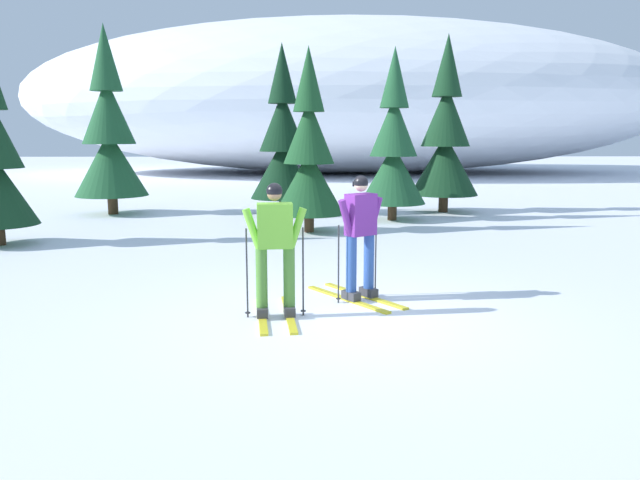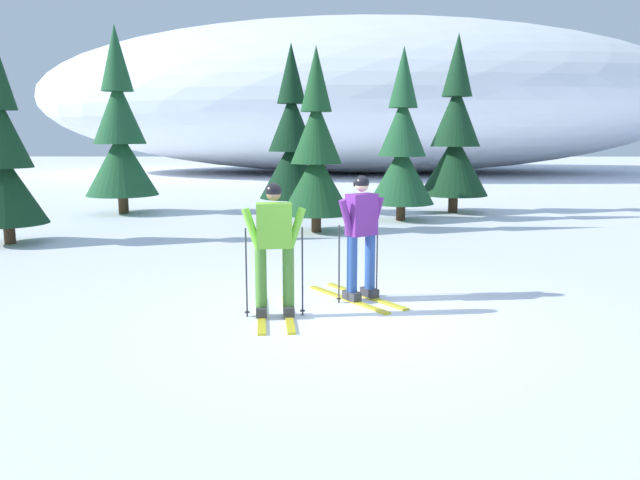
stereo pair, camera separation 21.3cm
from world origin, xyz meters
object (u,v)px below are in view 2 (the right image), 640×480
at_px(skier_lime_jacket, 274,247).
at_px(pine_tree_left, 120,136).
at_px(pine_tree_center_right, 316,156).
at_px(pine_tree_far_left, 3,159).
at_px(pine_tree_right, 402,149).
at_px(skier_purple_jacket, 361,236).
at_px(pine_tree_center_left, 292,144).
at_px(pine_tree_far_right, 455,139).

height_order(skier_lime_jacket, pine_tree_left, pine_tree_left).
height_order(pine_tree_left, pine_tree_center_right, pine_tree_left).
bearing_deg(pine_tree_left, pine_tree_center_right, -31.40).
bearing_deg(pine_tree_left, pine_tree_far_left, -98.63).
bearing_deg(pine_tree_right, pine_tree_left, 169.60).
bearing_deg(skier_lime_jacket, skier_purple_jacket, 36.40).
bearing_deg(pine_tree_right, pine_tree_center_left, 157.93).
height_order(pine_tree_center_left, pine_tree_far_right, pine_tree_far_right).
height_order(skier_lime_jacket, pine_tree_far_left, pine_tree_far_left).
distance_m(pine_tree_far_left, pine_tree_center_right, 6.88).
bearing_deg(pine_tree_center_right, skier_lime_jacket, -93.62).
relative_size(pine_tree_far_left, pine_tree_center_left, 0.88).
height_order(pine_tree_center_left, pine_tree_center_right, pine_tree_center_left).
height_order(pine_tree_left, pine_tree_center_left, pine_tree_left).
bearing_deg(pine_tree_right, pine_tree_far_right, 44.83).
xyz_separation_m(skier_lime_jacket, pine_tree_center_right, (0.45, 7.19, 0.92)).
relative_size(skier_lime_jacket, pine_tree_far_left, 0.40).
height_order(skier_lime_jacket, pine_tree_far_right, pine_tree_far_right).
bearing_deg(skier_purple_jacket, pine_tree_center_left, 98.60).
relative_size(skier_purple_jacket, pine_tree_far_left, 0.41).
xyz_separation_m(skier_purple_jacket, pine_tree_center_right, (-0.71, 6.34, 0.91)).
xyz_separation_m(skier_lime_jacket, pine_tree_far_right, (4.59, 11.08, 1.29)).
xyz_separation_m(pine_tree_right, pine_tree_far_right, (1.82, 1.81, 0.26)).
bearing_deg(skier_lime_jacket, pine_tree_center_right, 86.38).
height_order(skier_purple_jacket, skier_lime_jacket, skier_purple_jacket).
xyz_separation_m(skier_lime_jacket, pine_tree_left, (-5.41, 10.78, 1.38)).
height_order(pine_tree_far_left, pine_tree_left, pine_tree_left).
distance_m(pine_tree_far_left, pine_tree_far_right, 12.18).
relative_size(skier_purple_jacket, pine_tree_left, 0.33).
height_order(pine_tree_far_left, pine_tree_center_left, pine_tree_center_left).
xyz_separation_m(pine_tree_far_left, pine_tree_right, (8.99, 3.79, 0.13)).
relative_size(skier_purple_jacket, skier_lime_jacket, 1.02).
distance_m(pine_tree_center_right, pine_tree_right, 3.12).
bearing_deg(pine_tree_far_left, pine_tree_right, 22.84).
distance_m(pine_tree_center_left, pine_tree_center_right, 3.42).
relative_size(pine_tree_center_left, pine_tree_far_right, 0.93).
bearing_deg(pine_tree_right, pine_tree_center_right, -138.12).
bearing_deg(pine_tree_center_left, skier_purple_jacket, -81.40).
distance_m(skier_lime_jacket, pine_tree_far_left, 8.34).
height_order(skier_purple_jacket, pine_tree_far_left, pine_tree_far_left).
distance_m(pine_tree_center_right, pine_tree_far_right, 5.69).
bearing_deg(pine_tree_left, skier_purple_jacket, -56.46).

